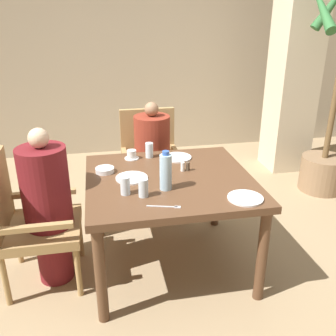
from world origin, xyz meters
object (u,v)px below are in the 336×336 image
at_px(chair_far_side, 150,158).
at_px(diner_in_far_chair, 152,159).
at_px(diner_in_left_chair, 48,206).
at_px(water_bottle, 166,172).
at_px(plate_main_right, 245,198).
at_px(glass_tall_far, 143,188).
at_px(potted_palm, 329,129).
at_px(plate_dessert_center, 132,178).
at_px(glass_tall_near, 125,186).
at_px(plate_main_left, 177,157).
at_px(bowl_small, 105,170).
at_px(chair_left_side, 27,218).
at_px(glass_tall_mid, 149,150).
at_px(teacup_with_saucer, 132,155).

distance_m(chair_far_side, diner_in_far_chair, 0.15).
bearing_deg(diner_in_left_chair, water_bottle, -12.47).
xyz_separation_m(plate_main_right, glass_tall_far, (-0.62, 0.16, 0.05)).
height_order(potted_palm, plate_main_right, potted_palm).
height_order(plate_main_right, plate_dessert_center, same).
distance_m(water_bottle, glass_tall_near, 0.27).
xyz_separation_m(plate_main_left, bowl_small, (-0.58, -0.18, 0.01)).
xyz_separation_m(chair_left_side, bowl_small, (0.54, 0.18, 0.23)).
distance_m(plate_main_right, plate_dessert_center, 0.79).
distance_m(diner_in_far_chair, plate_dessert_center, 0.84).
relative_size(chair_left_side, glass_tall_mid, 7.97).
height_order(plate_main_left, teacup_with_saucer, teacup_with_saucer).
distance_m(diner_in_left_chair, diner_in_far_chair, 1.16).
bearing_deg(teacup_with_saucer, plate_main_right, -52.76).
xyz_separation_m(plate_main_right, teacup_with_saucer, (-0.62, 0.82, 0.03)).
height_order(plate_main_right, teacup_with_saucer, teacup_with_saucer).
distance_m(plate_main_left, glass_tall_far, 0.70).
bearing_deg(chair_far_side, diner_in_far_chair, -90.00).
distance_m(bowl_small, glass_tall_near, 0.40).
xyz_separation_m(glass_tall_near, glass_tall_far, (0.11, -0.05, 0.00)).
xyz_separation_m(chair_far_side, glass_tall_far, (-0.22, -1.20, 0.28)).
relative_size(chair_left_side, teacup_with_saucer, 8.42).
bearing_deg(chair_far_side, chair_left_side, -135.92).
bearing_deg(plate_dessert_center, diner_in_left_chair, -176.82).
bearing_deg(bowl_small, chair_left_side, -161.67).
relative_size(diner_in_left_chair, bowl_small, 8.41).
relative_size(chair_left_side, plate_main_left, 4.27).
bearing_deg(diner_in_left_chair, glass_tall_mid, 28.93).
relative_size(plate_main_right, glass_tall_near, 1.86).
height_order(diner_in_far_chair, glass_tall_near, diner_in_far_chair).
xyz_separation_m(glass_tall_mid, glass_tall_far, (-0.14, -0.67, 0.00)).
relative_size(plate_dessert_center, teacup_with_saucer, 1.97).
height_order(potted_palm, bowl_small, potted_palm).
height_order(diner_in_left_chair, glass_tall_mid, diner_in_left_chair).
bearing_deg(glass_tall_mid, chair_left_side, -155.18).
xyz_separation_m(diner_in_far_chair, glass_tall_mid, (-0.08, -0.39, 0.23)).
relative_size(diner_in_left_chair, plate_main_left, 5.10).
bearing_deg(diner_in_far_chair, water_bottle, -93.45).
height_order(diner_in_far_chair, plate_dessert_center, diner_in_far_chair).
bearing_deg(glass_tall_mid, plate_main_right, -59.80).
distance_m(chair_far_side, water_bottle, 1.18).
bearing_deg(diner_in_far_chair, glass_tall_mid, -101.72).
bearing_deg(water_bottle, potted_palm, 30.60).
bearing_deg(potted_palm, plate_main_right, -136.87).
bearing_deg(plate_main_right, potted_palm, 43.13).
distance_m(diner_in_left_chair, teacup_with_saucer, 0.76).
relative_size(chair_left_side, plate_main_right, 4.27).
bearing_deg(potted_palm, chair_far_side, -179.69).
relative_size(diner_in_far_chair, potted_palm, 0.47).
xyz_separation_m(bowl_small, water_bottle, (0.38, -0.35, 0.11)).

